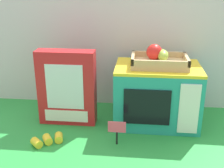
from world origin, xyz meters
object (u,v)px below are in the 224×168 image
Objects in this scene: food_groups_crate at (159,60)px; cookie_set_box at (67,88)px; toy_microwave at (157,95)px; loose_toy_banana at (48,140)px; price_sign at (117,129)px.

food_groups_crate reaches higher than cookie_set_box.
toy_microwave is 0.16m from food_groups_crate.
price_sign is at bearing 4.85° from loose_toy_banana.
price_sign is at bearing -127.03° from food_groups_crate.
toy_microwave is 1.54× the size of food_groups_crate.
cookie_set_box is at bearing 78.76° from loose_toy_banana.
food_groups_crate reaches higher than price_sign.
toy_microwave is 2.93× the size of loose_toy_banana.
food_groups_crate is (-0.00, 0.00, 0.16)m from toy_microwave.
loose_toy_banana is at bearing -175.15° from price_sign.
toy_microwave is 0.50m from loose_toy_banana.
price_sign is 0.81× the size of loose_toy_banana.
loose_toy_banana is (-0.43, -0.23, -0.12)m from toy_microwave.
food_groups_crate is at bearing 28.34° from loose_toy_banana.
price_sign is 0.28m from loose_toy_banana.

